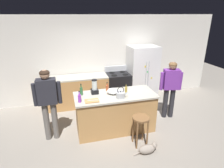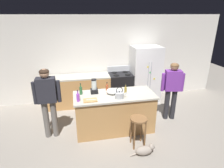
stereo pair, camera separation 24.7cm
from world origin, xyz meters
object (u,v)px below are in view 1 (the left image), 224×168
at_px(refrigerator, 142,74).
at_px(cat, 148,149).
at_px(person_by_island_left, 48,99).
at_px(blender_appliance, 95,88).
at_px(bottle_cooking_sauce, 107,88).
at_px(bottle_soda, 80,98).
at_px(cutting_board, 92,101).
at_px(stove_range, 118,87).
at_px(bar_stool, 141,123).
at_px(kitchen_island, 115,112).
at_px(tea_kettle, 121,95).
at_px(bottle_olive_oil, 81,91).
at_px(bottle_vinegar, 126,90).
at_px(person_by_sink_right, 171,85).
at_px(mixing_bowl, 113,91).
at_px(chef_knife, 93,100).

height_order(refrigerator, cat, refrigerator).
relative_size(person_by_island_left, blender_appliance, 4.74).
height_order(bottle_cooking_sauce, bottle_soda, bottle_soda).
distance_m(bottle_soda, cutting_board, 0.27).
bearing_deg(stove_range, bottle_soda, -128.62).
height_order(person_by_island_left, bottle_soda, person_by_island_left).
distance_m(bar_stool, cutting_board, 1.15).
height_order(blender_appliance, bottle_cooking_sauce, blender_appliance).
height_order(bar_stool, bottle_cooking_sauce, bottle_cooking_sauce).
bearing_deg(bar_stool, kitchen_island, 117.61).
bearing_deg(tea_kettle, refrigerator, 53.62).
height_order(kitchen_island, cat, kitchen_island).
distance_m(blender_appliance, bottle_olive_oil, 0.32).
xyz_separation_m(bottle_soda, bottle_vinegar, (1.11, 0.21, -0.01)).
xyz_separation_m(bar_stool, blender_appliance, (-0.82, 0.88, 0.56)).
xyz_separation_m(person_by_island_left, tea_kettle, (1.57, -0.24, 0.02)).
bearing_deg(person_by_sink_right, mixing_bowl, -174.59).
xyz_separation_m(person_by_sink_right, bottle_soda, (-2.42, -0.41, 0.09)).
xyz_separation_m(stove_range, bottle_cooking_sauce, (-0.66, -1.25, 0.54)).
distance_m(refrigerator, person_by_sink_right, 1.31).
relative_size(refrigerator, chef_knife, 8.11).
distance_m(person_by_sink_right, bottle_olive_oil, 2.35).
relative_size(refrigerator, tea_kettle, 6.48).
bearing_deg(bottle_cooking_sauce, person_by_island_left, -169.78).
xyz_separation_m(kitchen_island, tea_kettle, (0.06, -0.22, 0.55)).
distance_m(person_by_island_left, mixing_bowl, 1.46).
height_order(refrigerator, chef_knife, refrigerator).
bearing_deg(bottle_soda, bar_stool, -22.75).
distance_m(bar_stool, bottle_olive_oil, 1.52).
relative_size(blender_appliance, cutting_board, 1.16).
xyz_separation_m(bar_stool, bottle_soda, (-1.21, 0.51, 0.51)).
distance_m(bottle_cooking_sauce, bottle_olive_oil, 0.65).
relative_size(kitchen_island, tea_kettle, 6.92).
relative_size(blender_appliance, bottle_olive_oil, 1.26).
height_order(person_by_sink_right, mixing_bowl, person_by_sink_right).
xyz_separation_m(cat, bottle_cooking_sauce, (-0.55, 1.28, 0.92)).
bearing_deg(stove_range, chef_knife, -122.17).
distance_m(kitchen_island, bottle_cooking_sauce, 0.63).
xyz_separation_m(refrigerator, stove_range, (-0.80, 0.02, -0.41)).
relative_size(bar_stool, mixing_bowl, 2.45).
bearing_deg(mixing_bowl, kitchen_island, -54.86).
bearing_deg(bottle_vinegar, mixing_bowl, 171.25).
relative_size(bottle_olive_oil, bottle_vinegar, 1.17).
relative_size(bar_stool, blender_appliance, 1.96).
xyz_separation_m(refrigerator, bar_stool, (-0.96, -2.20, -0.36)).
relative_size(person_by_island_left, bottle_cooking_sauce, 7.65).
relative_size(bar_stool, cat, 1.32).
height_order(blender_appliance, chef_knife, blender_appliance).
relative_size(bottle_vinegar, mixing_bowl, 0.85).
xyz_separation_m(refrigerator, tea_kettle, (-1.26, -1.72, 0.13)).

